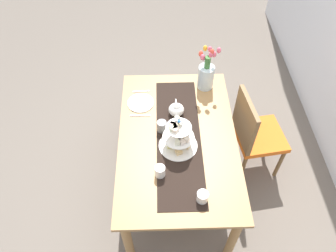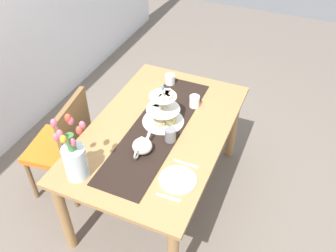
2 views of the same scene
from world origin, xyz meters
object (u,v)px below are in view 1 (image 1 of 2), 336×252
at_px(fork_left, 141,91).
at_px(tulip_vase, 206,74).
at_px(dining_table, 177,145).
at_px(mug_grey, 162,126).
at_px(dinner_plate_left, 141,103).
at_px(mug_white_text, 160,171).
at_px(knife_left, 140,115).
at_px(cream_jug, 202,197).
at_px(teapot, 176,109).
at_px(chair_left, 254,132).
at_px(tiered_cake_stand, 178,138).

bearing_deg(fork_left, tulip_vase, 95.37).
bearing_deg(tulip_vase, dining_table, -25.29).
xyz_separation_m(tulip_vase, mug_grey, (0.51, -0.40, -0.10)).
xyz_separation_m(dinner_plate_left, mug_white_text, (0.72, 0.16, 0.04)).
xyz_separation_m(tulip_vase, knife_left, (0.34, -0.58, -0.15)).
height_order(tulip_vase, cream_jug, tulip_vase).
xyz_separation_m(teapot, fork_left, (-0.28, -0.30, -0.06)).
bearing_deg(chair_left, mug_white_text, -56.86).
height_order(cream_jug, mug_white_text, mug_white_text).
height_order(tiered_cake_stand, knife_left, tiered_cake_stand).
bearing_deg(mug_grey, tiered_cake_stand, 37.50).
height_order(tulip_vase, dinner_plate_left, tulip_vase).
distance_m(cream_jug, dinner_plate_left, 1.03).
height_order(chair_left, dinner_plate_left, chair_left).
bearing_deg(knife_left, dining_table, 51.82).
relative_size(chair_left, mug_grey, 9.58).
relative_size(chair_left, knife_left, 5.35).
distance_m(chair_left, dinner_plate_left, 1.04).
xyz_separation_m(tiered_cake_stand, cream_jug, (0.46, 0.14, -0.07)).
bearing_deg(tulip_vase, cream_jug, -6.68).
xyz_separation_m(cream_jug, mug_white_text, (-0.21, -0.29, 0.01)).
relative_size(dining_table, cream_jug, 17.60).
relative_size(dining_table, teapot, 6.28).
bearing_deg(mug_grey, knife_left, -132.19).
bearing_deg(dinner_plate_left, cream_jug, 25.59).
relative_size(teapot, mug_grey, 2.51).
xyz_separation_m(chair_left, knife_left, (-0.03, -1.00, 0.22)).
relative_size(dinner_plate_left, mug_grey, 2.42).
distance_m(chair_left, tulip_vase, 0.67).
relative_size(dining_table, dinner_plate_left, 6.50).
xyz_separation_m(dining_table, mug_grey, (-0.08, -0.12, 0.15)).
relative_size(dining_table, chair_left, 1.64).
bearing_deg(tulip_vase, teapot, -39.66).
height_order(tulip_vase, fork_left, tulip_vase).
bearing_deg(mug_grey, mug_white_text, -2.62).
bearing_deg(cream_jug, chair_left, 143.80).
xyz_separation_m(tulip_vase, dinner_plate_left, (0.20, -0.58, -0.15)).
height_order(tulip_vase, mug_grey, tulip_vase).
bearing_deg(tiered_cake_stand, mug_grey, -142.50).
bearing_deg(chair_left, cream_jug, -36.20).
relative_size(teapot, knife_left, 1.40).
relative_size(tulip_vase, fork_left, 2.96).
bearing_deg(chair_left, teapot, -93.54).
height_order(chair_left, cream_jug, chair_left).
distance_m(dining_table, cream_jug, 0.59).
xyz_separation_m(tulip_vase, fork_left, (0.05, -0.58, -0.15)).
height_order(chair_left, tiered_cake_stand, tiered_cake_stand).
height_order(chair_left, teapot, chair_left).
distance_m(teapot, mug_grey, 0.21).
bearing_deg(knife_left, dinner_plate_left, 180.00).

